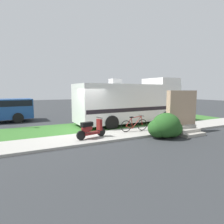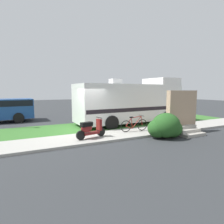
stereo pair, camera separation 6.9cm
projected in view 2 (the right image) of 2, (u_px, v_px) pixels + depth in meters
The scene contains 11 objects.
ground_plane at pixel (86, 134), 10.33m from camera, with size 80.00×80.00×0.00m, color #2D3033.
sidewalk at pixel (94, 138), 9.26m from camera, with size 24.00×2.00×0.12m.
grass_strip at pixel (79, 128), 11.66m from camera, with size 24.00×3.40×0.08m.
motorhome_rv at pixel (131, 102), 13.19m from camera, with size 7.69×2.87×3.31m.
scooter at pixel (90, 129), 8.86m from camera, with size 1.58×0.61×0.97m.
bicycle at pixel (134, 125), 10.40m from camera, with size 1.70×0.52×0.88m.
pickup_truck_near at pixel (0, 110), 13.92m from camera, with size 5.85×2.42×1.76m.
porch_steps at pixel (183, 116), 10.34m from camera, with size 2.00×1.26×2.40m.
bush_by_porch at pixel (165, 127), 9.32m from camera, with size 1.77×1.32×1.25m.
bottle_green at pixel (171, 126), 11.24m from camera, with size 0.08×0.08×0.25m.
bottle_spare at pixel (169, 124), 11.96m from camera, with size 0.07×0.07×0.28m.
Camera 2 is at (-3.20, -9.71, 2.41)m, focal length 29.75 mm.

